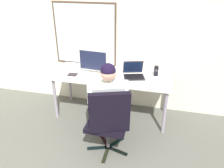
# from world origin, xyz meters

# --- Properties ---
(wall_rear) EXTENTS (5.65, 0.08, 2.85)m
(wall_rear) POSITION_xyz_m (-0.01, 2.56, 1.42)
(wall_rear) COLOR silver
(wall_rear) RESTS_ON ground
(desk) EXTENTS (1.88, 0.72, 0.75)m
(desk) POSITION_xyz_m (0.21, 2.14, 0.68)
(desk) COLOR gray
(desk) RESTS_ON ground
(office_chair) EXTENTS (0.60, 0.60, 1.00)m
(office_chair) POSITION_xyz_m (0.40, 1.21, 0.56)
(office_chair) COLOR black
(office_chair) RESTS_ON ground
(person_seated) EXTENTS (0.66, 0.81, 1.25)m
(person_seated) POSITION_xyz_m (0.33, 1.45, 0.65)
(person_seated) COLOR navy
(person_seated) RESTS_ON ground
(crt_monitor) EXTENTS (0.48, 0.22, 0.40)m
(crt_monitor) POSITION_xyz_m (-0.07, 2.13, 0.96)
(crt_monitor) COLOR beige
(crt_monitor) RESTS_ON desk
(laptop) EXTENTS (0.39, 0.38, 0.23)m
(laptop) POSITION_xyz_m (0.56, 2.17, 0.81)
(laptop) COLOR #292528
(laptop) RESTS_ON desk
(wine_glass) EXTENTS (0.09, 0.09, 0.14)m
(wine_glass) POSITION_xyz_m (0.36, 1.95, 0.84)
(wine_glass) COLOR silver
(wine_glass) RESTS_ON desk
(desk_speaker) EXTENTS (0.07, 0.09, 0.15)m
(desk_speaker) POSITION_xyz_m (0.90, 2.29, 0.82)
(desk_speaker) COLOR black
(desk_speaker) RESTS_ON desk
(cd_case) EXTENTS (0.15, 0.13, 0.01)m
(cd_case) POSITION_xyz_m (-0.39, 1.99, 0.75)
(cd_case) COLOR black
(cd_case) RESTS_ON desk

